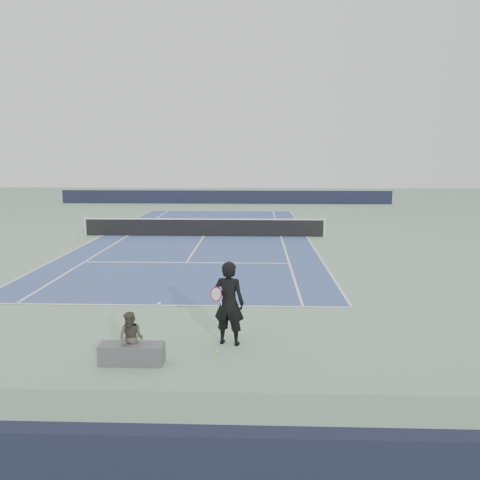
{
  "coord_description": "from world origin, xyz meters",
  "views": [
    {
      "loc": [
        2.77,
        -24.56,
        4.16
      ],
      "look_at": [
        2.18,
        -7.28,
        1.1
      ],
      "focal_mm": 35.0,
      "sensor_mm": 36.0,
      "label": 1
    }
  ],
  "objects_px": {
    "tennis_ball": "(217,352)",
    "tennis_net": "(204,227)",
    "spectator_bench": "(132,346)",
    "tennis_player": "(229,303)"
  },
  "relations": [
    {
      "from": "spectator_bench",
      "to": "tennis_ball",
      "type": "bearing_deg",
      "value": 18.45
    },
    {
      "from": "tennis_net",
      "to": "tennis_player",
      "type": "height_order",
      "value": "tennis_player"
    },
    {
      "from": "tennis_player",
      "to": "spectator_bench",
      "type": "height_order",
      "value": "tennis_player"
    },
    {
      "from": "tennis_player",
      "to": "spectator_bench",
      "type": "distance_m",
      "value": 2.29
    },
    {
      "from": "tennis_ball",
      "to": "tennis_net",
      "type": "bearing_deg",
      "value": 97.38
    },
    {
      "from": "tennis_net",
      "to": "spectator_bench",
      "type": "bearing_deg",
      "value": -89.06
    },
    {
      "from": "spectator_bench",
      "to": "tennis_net",
      "type": "bearing_deg",
      "value": 90.94
    },
    {
      "from": "tennis_ball",
      "to": "spectator_bench",
      "type": "xyz_separation_m",
      "value": [
        -1.7,
        -0.57,
        0.34
      ]
    },
    {
      "from": "tennis_ball",
      "to": "spectator_bench",
      "type": "relative_size",
      "value": 0.05
    },
    {
      "from": "tennis_player",
      "to": "spectator_bench",
      "type": "bearing_deg",
      "value": -150.38
    }
  ]
}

